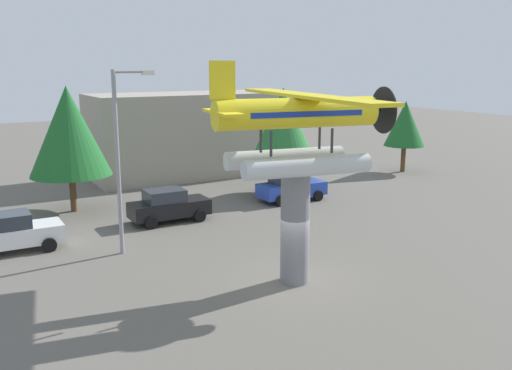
{
  "coord_description": "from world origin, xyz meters",
  "views": [
    {
      "loc": [
        -11.34,
        -17.05,
        8.21
      ],
      "look_at": [
        0.0,
        3.0,
        3.24
      ],
      "focal_mm": 39.43,
      "sensor_mm": 36.0,
      "label": 1
    }
  ],
  "objects": [
    {
      "name": "tree_east",
      "position": [
        -5.11,
        15.04,
        4.57
      ],
      "size": [
        4.48,
        4.48,
        7.07
      ],
      "color": "brown",
      "rests_on": "ground"
    },
    {
      "name": "streetlight_primary",
      "position": [
        -4.63,
        6.52,
        4.63
      ],
      "size": [
        1.84,
        0.28,
        8.0
      ],
      "color": "gray",
      "rests_on": "ground"
    },
    {
      "name": "car_near_white",
      "position": [
        -9.01,
        9.19,
        0.88
      ],
      "size": [
        4.2,
        2.02,
        1.76
      ],
      "color": "white",
      "rests_on": "ground"
    },
    {
      "name": "ground_plane",
      "position": [
        0.0,
        0.0,
        0.0
      ],
      "size": [
        140.0,
        140.0,
        0.0
      ],
      "primitive_type": "plane",
      "color": "#605B54"
    },
    {
      "name": "storefront_building",
      "position": [
        4.4,
        22.0,
        3.06
      ],
      "size": [
        13.34,
        6.18,
        6.11
      ],
      "primitive_type": "cube",
      "color": "#9E9384",
      "rests_on": "ground"
    },
    {
      "name": "tree_far_east",
      "position": [
        19.85,
        14.84,
        3.73
      ],
      "size": [
        3.09,
        3.09,
        5.47
      ],
      "color": "brown",
      "rests_on": "ground"
    },
    {
      "name": "car_mid_black",
      "position": [
        -1.18,
        10.36,
        0.88
      ],
      "size": [
        4.2,
        2.02,
        1.76
      ],
      "color": "black",
      "rests_on": "ground"
    },
    {
      "name": "floatplane_monument",
      "position": [
        0.13,
        -0.02,
        6.0
      ],
      "size": [
        7.1,
        10.44,
        4.0
      ],
      "rotation": [
        0.0,
        0.0,
        -0.16
      ],
      "color": "silver",
      "rests_on": "display_pedestal"
    },
    {
      "name": "car_far_blue",
      "position": [
        7.03,
        11.09,
        0.88
      ],
      "size": [
        4.2,
        2.02,
        1.76
      ],
      "color": "#2847B7",
      "rests_on": "ground"
    },
    {
      "name": "tree_center_back",
      "position": [
        7.38,
        12.62,
        4.27
      ],
      "size": [
        4.56,
        4.56,
        6.81
      ],
      "color": "brown",
      "rests_on": "ground"
    },
    {
      "name": "display_pedestal",
      "position": [
        0.0,
        0.0,
        2.16
      ],
      "size": [
        1.1,
        1.1,
        4.32
      ],
      "primitive_type": "cylinder",
      "color": "slate",
      "rests_on": "ground"
    }
  ]
}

